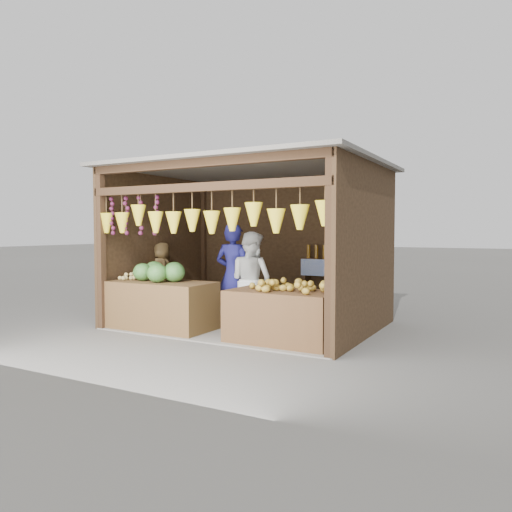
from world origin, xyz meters
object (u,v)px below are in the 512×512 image
(man_standing, at_px, (233,275))
(woman_standing, at_px, (252,281))
(counter_right, at_px, (283,317))
(vendor_seated, at_px, (162,272))
(counter_left, at_px, (162,306))

(man_standing, distance_m, woman_standing, 0.37)
(counter_right, xyz_separation_m, vendor_seated, (-2.92, 0.93, 0.45))
(counter_left, bearing_deg, woman_standing, 30.03)
(man_standing, bearing_deg, counter_right, 144.55)
(counter_right, xyz_separation_m, man_standing, (-1.24, 0.71, 0.48))
(counter_left, xyz_separation_m, counter_right, (2.13, 0.05, -0.01))
(counter_left, relative_size, vendor_seated, 1.55)
(counter_left, relative_size, counter_right, 1.10)
(counter_right, bearing_deg, man_standing, 150.38)
(counter_left, distance_m, vendor_seated, 1.33)
(woman_standing, bearing_deg, man_standing, 10.28)
(man_standing, distance_m, vendor_seated, 1.69)
(counter_left, relative_size, man_standing, 0.99)
(counter_right, bearing_deg, woman_standing, 142.54)
(woman_standing, height_order, vendor_seated, woman_standing)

